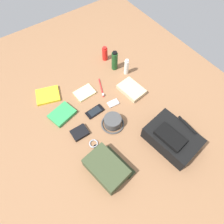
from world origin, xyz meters
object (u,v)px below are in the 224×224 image
bucket_hat (113,122)px  wallet (80,133)px  backpack (172,138)px  notepad (85,93)px  media_player (113,103)px  toothbrush (101,89)px  toothpaste_tube (126,67)px  sunscreen_spray (105,54)px  shampoo_bottle (115,61)px  travel_guidebook (62,114)px  cell_phone (95,112)px  folded_towel (131,89)px  paperback_novel (48,95)px  wristwatch (94,144)px  toiletry_pouch (107,168)px

bucket_hat → wallet: bucket_hat is taller
backpack → notepad: (-0.68, -0.26, -0.05)m
media_player → toothbrush: (-0.17, 0.00, 0.00)m
toothpaste_tube → wallet: size_ratio=1.33×
sunscreen_spray → shampoo_bottle: shampoo_bottle is taller
bucket_hat → travel_guidebook: (-0.27, -0.26, -0.02)m
cell_phone → notepad: 0.19m
media_player → sunscreen_spray: bearing=153.2°
shampoo_bottle → toothpaste_tube: bearing=24.0°
toothpaste_tube → travel_guidebook: toothpaste_tube is taller
folded_towel → toothpaste_tube: bearing=155.5°
paperback_novel → wallet: wallet is taller
shampoo_bottle → cell_phone: (0.28, -0.38, -0.08)m
wristwatch → bucket_hat: bearing=105.6°
wallet → travel_guidebook: bearing=-170.8°
travel_guidebook → wallet: 0.20m
backpack → media_player: (-0.48, -0.13, -0.05)m
toothpaste_tube → media_player: toothpaste_tube is taller
sunscreen_spray → media_player: (0.43, -0.22, -0.06)m
media_player → travel_guidebook: bearing=-109.7°
backpack → cell_phone: size_ratio=2.69×
cell_phone → wallet: (0.09, -0.18, 0.01)m
sunscreen_spray → toothpaste_tube: bearing=11.9°
toothpaste_tube → folded_towel: size_ratio=0.73×
wallet → notepad: wallet is taller
wristwatch → folded_towel: (-0.21, 0.48, 0.01)m
backpack → paperback_novel: backpack is taller
sunscreen_spray → media_player: bearing=-26.8°
notepad → bucket_hat: bearing=0.5°
toiletry_pouch → cell_phone: (-0.40, 0.17, -0.04)m
cell_phone → travel_guidebook: bearing=-118.7°
shampoo_bottle → folded_towel: shampoo_bottle is taller
shampoo_bottle → toothpaste_tube: 0.11m
backpack → travel_guidebook: size_ratio=1.83×
toothbrush → notepad: bearing=-107.0°
toothpaste_tube → notepad: size_ratio=0.97×
shampoo_bottle → notepad: shampoo_bottle is taller
paperback_novel → travel_guidebook: bearing=2.7°
sunscreen_spray → wallet: bearing=-47.6°
backpack → cell_phone: backpack is taller
wristwatch → folded_towel: bearing=113.7°
media_player → wristwatch: same height
toothpaste_tube → bucket_hat: bearing=-48.1°
wallet → folded_towel: (-0.09, 0.52, 0.01)m
paperback_novel → backpack: bearing=31.5°
travel_guidebook → wristwatch: (0.33, 0.06, -0.01)m
bucket_hat → backpack: bearing=35.5°
travel_guidebook → media_player: travel_guidebook is taller
sunscreen_spray → toothpaste_tube: toothpaste_tube is taller
notepad → toothbrush: bearing=70.1°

